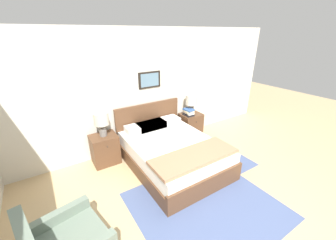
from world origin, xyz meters
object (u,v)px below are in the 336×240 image
at_px(nightstand_near_window, 105,149).
at_px(table_lamp_near_window, 101,121).
at_px(table_lamp_by_door, 191,102).
at_px(bed, 172,151).
at_px(nightstand_by_door, 191,125).

xyz_separation_m(nightstand_near_window, table_lamp_near_window, (0.01, 0.01, 0.62)).
relative_size(nightstand_near_window, table_lamp_by_door, 1.26).
relative_size(bed, nightstand_near_window, 3.42).
bearing_deg(nightstand_near_window, table_lamp_by_door, 0.36).
height_order(bed, nightstand_by_door, bed).
height_order(bed, nightstand_near_window, bed).
bearing_deg(bed, table_lamp_by_door, 36.11).
distance_m(nightstand_near_window, table_lamp_near_window, 0.62).
height_order(bed, table_lamp_near_window, table_lamp_near_window).
bearing_deg(nightstand_by_door, table_lamp_near_window, 179.64).
height_order(bed, table_lamp_by_door, table_lamp_by_door).
relative_size(nightstand_by_door, table_lamp_near_window, 1.26).
distance_m(bed, table_lamp_by_door, 1.50).
relative_size(nightstand_near_window, nightstand_by_door, 1.00).
xyz_separation_m(bed, table_lamp_by_door, (1.10, 0.80, 0.62)).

